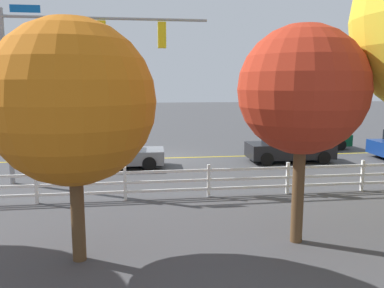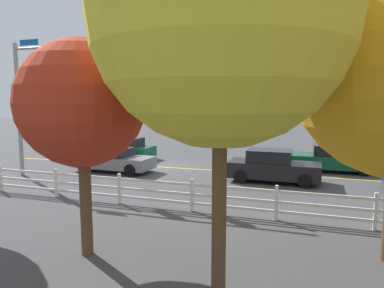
{
  "view_description": "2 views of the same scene",
  "coord_description": "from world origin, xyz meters",
  "px_view_note": "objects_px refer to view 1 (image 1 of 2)",
  "views": [
    {
      "loc": [
        0.81,
        20.29,
        3.95
      ],
      "look_at": [
        -1.73,
        1.75,
        1.01
      ],
      "focal_mm": 36.28,
      "sensor_mm": 36.0,
      "label": 1
    },
    {
      "loc": [
        -8.26,
        18.62,
        3.84
      ],
      "look_at": [
        -2.92,
        2.77,
        1.8
      ],
      "focal_mm": 32.77,
      "sensor_mm": 36.0,
      "label": 2
    }
  ],
  "objects_px": {
    "tree_0": "(72,103)",
    "tree_2": "(302,90)",
    "car_0": "(91,142)",
    "car_1": "(289,147)",
    "car_4": "(117,154)",
    "car_3": "(310,137)"
  },
  "relations": [
    {
      "from": "tree_0",
      "to": "tree_2",
      "type": "bearing_deg",
      "value": -176.52
    },
    {
      "from": "car_0",
      "to": "car_1",
      "type": "height_order",
      "value": "car_1"
    },
    {
      "from": "car_4",
      "to": "tree_0",
      "type": "distance_m",
      "value": 10.18
    },
    {
      "from": "car_1",
      "to": "car_4",
      "type": "relative_size",
      "value": 0.99
    },
    {
      "from": "car_4",
      "to": "tree_2",
      "type": "bearing_deg",
      "value": -60.41
    },
    {
      "from": "car_0",
      "to": "car_4",
      "type": "bearing_deg",
      "value": 114.04
    },
    {
      "from": "car_1",
      "to": "car_4",
      "type": "xyz_separation_m",
      "value": [
        8.54,
        0.24,
        -0.09
      ]
    },
    {
      "from": "car_1",
      "to": "tree_2",
      "type": "distance_m",
      "value": 10.76
    },
    {
      "from": "car_0",
      "to": "tree_2",
      "type": "relative_size",
      "value": 0.78
    },
    {
      "from": "car_4",
      "to": "tree_0",
      "type": "relative_size",
      "value": 0.81
    },
    {
      "from": "car_0",
      "to": "tree_0",
      "type": "height_order",
      "value": "tree_0"
    },
    {
      "from": "car_1",
      "to": "tree_2",
      "type": "height_order",
      "value": "tree_2"
    },
    {
      "from": "car_1",
      "to": "car_3",
      "type": "height_order",
      "value": "car_1"
    },
    {
      "from": "car_0",
      "to": "car_3",
      "type": "relative_size",
      "value": 0.89
    },
    {
      "from": "tree_2",
      "to": "car_1",
      "type": "bearing_deg",
      "value": -110.53
    },
    {
      "from": "car_1",
      "to": "tree_0",
      "type": "bearing_deg",
      "value": -131.08
    },
    {
      "from": "car_1",
      "to": "tree_0",
      "type": "xyz_separation_m",
      "value": [
        8.88,
        9.99,
        2.8
      ]
    },
    {
      "from": "car_0",
      "to": "car_1",
      "type": "xyz_separation_m",
      "value": [
        -10.18,
        3.65,
        0.05
      ]
    },
    {
      "from": "car_4",
      "to": "tree_2",
      "type": "distance_m",
      "value": 11.09
    },
    {
      "from": "car_0",
      "to": "tree_0",
      "type": "xyz_separation_m",
      "value": [
        -1.3,
        13.64,
        2.85
      ]
    },
    {
      "from": "tree_0",
      "to": "tree_2",
      "type": "relative_size",
      "value": 1.0
    },
    {
      "from": "car_0",
      "to": "car_3",
      "type": "height_order",
      "value": "car_3"
    }
  ]
}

